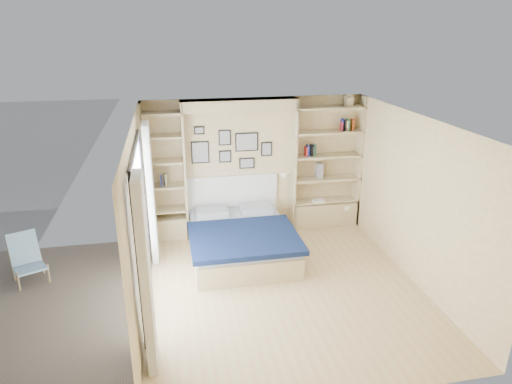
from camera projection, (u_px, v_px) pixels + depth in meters
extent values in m
plane|color=tan|center=(283.00, 287.00, 6.84)|extent=(4.50, 4.50, 0.00)
plane|color=beige|center=(255.00, 165.00, 8.48)|extent=(4.00, 0.00, 4.00)
plane|color=beige|center=(344.00, 298.00, 4.34)|extent=(4.00, 0.00, 4.00)
plane|color=beige|center=(139.00, 221.00, 6.05)|extent=(0.00, 4.50, 4.50)
plane|color=beige|center=(415.00, 200.00, 6.77)|extent=(0.00, 4.50, 4.50)
plane|color=white|center=(287.00, 122.00, 5.98)|extent=(4.50, 4.50, 0.00)
cube|color=#C7B481|center=(185.00, 172.00, 8.09)|extent=(0.04, 0.35, 2.50)
cube|color=#C7B481|center=(293.00, 165.00, 8.45)|extent=(0.04, 0.35, 2.50)
cube|color=#C7B481|center=(239.00, 105.00, 7.87)|extent=(2.00, 0.35, 0.20)
cube|color=#C7B481|center=(358.00, 162.00, 8.68)|extent=(0.04, 0.35, 2.50)
cube|color=#C7B481|center=(145.00, 174.00, 7.97)|extent=(0.04, 0.35, 2.50)
cube|color=#C7B481|center=(324.00, 213.00, 8.91)|extent=(1.30, 0.35, 0.50)
cube|color=#C7B481|center=(169.00, 227.00, 8.39)|extent=(0.70, 0.35, 0.40)
cube|color=black|center=(134.00, 149.00, 5.72)|extent=(0.04, 2.08, 0.06)
cube|color=black|center=(149.00, 299.00, 6.48)|extent=(0.04, 2.08, 0.06)
cube|color=black|center=(139.00, 269.00, 5.17)|extent=(0.04, 0.06, 2.20)
cube|color=black|center=(145.00, 204.00, 7.05)|extent=(0.04, 0.06, 2.20)
cube|color=silver|center=(141.00, 230.00, 6.10)|extent=(0.01, 2.00, 2.20)
cube|color=white|center=(146.00, 276.00, 4.91)|extent=(0.10, 0.45, 2.30)
cube|color=white|center=(151.00, 194.00, 7.30)|extent=(0.10, 0.45, 2.30)
cube|color=#C7B481|center=(325.00, 201.00, 8.82)|extent=(1.30, 0.35, 0.04)
cube|color=#C7B481|center=(326.00, 179.00, 8.67)|extent=(1.30, 0.35, 0.04)
cube|color=#C7B481|center=(327.00, 156.00, 8.51)|extent=(1.30, 0.35, 0.04)
cube|color=#C7B481|center=(329.00, 132.00, 8.36)|extent=(1.30, 0.35, 0.04)
cube|color=#C7B481|center=(330.00, 108.00, 8.21)|extent=(1.30, 0.35, 0.04)
cube|color=#C7B481|center=(167.00, 210.00, 8.27)|extent=(0.70, 0.35, 0.04)
cube|color=#C7B481|center=(166.00, 186.00, 8.11)|extent=(0.70, 0.35, 0.04)
cube|color=#C7B481|center=(164.00, 162.00, 7.96)|extent=(0.70, 0.35, 0.04)
cube|color=#C7B481|center=(162.00, 137.00, 7.80)|extent=(0.70, 0.35, 0.04)
cube|color=#C7B481|center=(160.00, 113.00, 7.66)|extent=(0.70, 0.35, 0.04)
cube|color=#C7B481|center=(241.00, 245.00, 7.75)|extent=(1.64, 2.05, 0.36)
cube|color=#A1A6B0|center=(241.00, 233.00, 7.67)|extent=(1.60, 2.01, 0.10)
cube|color=#0C1837|center=(244.00, 238.00, 7.33)|extent=(1.74, 1.44, 0.08)
cube|color=#A1A6B0|center=(212.00, 212.00, 8.23)|extent=(0.56, 0.41, 0.12)
cube|color=#A1A6B0|center=(256.00, 209.00, 8.38)|extent=(0.56, 0.41, 0.12)
cube|color=white|center=(231.00, 194.00, 8.56)|extent=(1.74, 0.04, 0.70)
cube|color=black|center=(200.00, 152.00, 8.18)|extent=(0.32, 0.02, 0.40)
cube|color=gray|center=(200.00, 152.00, 8.17)|extent=(0.28, 0.01, 0.36)
cube|color=black|center=(225.00, 138.00, 8.17)|extent=(0.22, 0.02, 0.28)
cube|color=gray|center=(225.00, 138.00, 8.16)|extent=(0.18, 0.01, 0.24)
cube|color=black|center=(225.00, 156.00, 8.29)|extent=(0.22, 0.02, 0.22)
cube|color=gray|center=(225.00, 157.00, 8.28)|extent=(0.18, 0.01, 0.18)
cube|color=black|center=(247.00, 142.00, 8.28)|extent=(0.42, 0.02, 0.34)
cube|color=gray|center=(247.00, 142.00, 8.27)|extent=(0.38, 0.01, 0.30)
cube|color=black|center=(247.00, 163.00, 8.42)|extent=(0.28, 0.02, 0.20)
cube|color=gray|center=(247.00, 163.00, 8.41)|extent=(0.24, 0.01, 0.16)
cube|color=black|center=(267.00, 149.00, 8.40)|extent=(0.20, 0.02, 0.26)
cube|color=gray|center=(267.00, 149.00, 8.39)|extent=(0.16, 0.01, 0.22)
cube|color=black|center=(199.00, 130.00, 8.04)|extent=(0.18, 0.02, 0.14)
cube|color=gray|center=(199.00, 130.00, 8.03)|extent=(0.14, 0.01, 0.10)
cylinder|color=silver|center=(193.00, 179.00, 8.09)|extent=(0.20, 0.02, 0.02)
cone|color=white|center=(199.00, 180.00, 8.11)|extent=(0.13, 0.12, 0.15)
cylinder|color=silver|center=(287.00, 174.00, 8.40)|extent=(0.20, 0.02, 0.02)
cone|color=white|center=(282.00, 175.00, 8.39)|extent=(0.13, 0.12, 0.15)
cube|color=#A51E1E|center=(306.00, 151.00, 8.40)|extent=(0.02, 0.15, 0.17)
cube|color=navy|center=(308.00, 151.00, 8.40)|extent=(0.03, 0.15, 0.21)
cube|color=black|center=(311.00, 150.00, 8.41)|extent=(0.03, 0.15, 0.21)
cube|color=#BFB28C|center=(312.00, 151.00, 8.42)|extent=(0.04, 0.15, 0.19)
cube|color=#26593F|center=(314.00, 150.00, 8.42)|extent=(0.03, 0.15, 0.22)
cube|color=maroon|center=(342.00, 126.00, 8.37)|extent=(0.02, 0.15, 0.16)
cube|color=navy|center=(343.00, 125.00, 8.36)|extent=(0.03, 0.15, 0.22)
cube|color=black|center=(343.00, 125.00, 8.36)|extent=(0.03, 0.15, 0.20)
cube|color=#BFB28C|center=(347.00, 126.00, 8.38)|extent=(0.04, 0.15, 0.18)
cube|color=#265F2E|center=(348.00, 125.00, 8.38)|extent=(0.03, 0.15, 0.21)
cube|color=#A03914|center=(352.00, 125.00, 8.39)|extent=(0.03, 0.15, 0.21)
cube|color=navy|center=(161.00, 180.00, 8.05)|extent=(0.02, 0.15, 0.20)
cube|color=black|center=(164.00, 180.00, 8.06)|extent=(0.03, 0.15, 0.20)
cube|color=tan|center=(166.00, 179.00, 8.07)|extent=(0.03, 0.15, 0.22)
cube|color=#C7B481|center=(349.00, 102.00, 8.23)|extent=(0.13, 0.13, 0.15)
cone|color=#C7B481|center=(349.00, 95.00, 8.19)|extent=(0.20, 0.20, 0.08)
cube|color=slate|center=(319.00, 171.00, 8.58)|extent=(0.12, 0.12, 0.30)
cube|color=white|center=(318.00, 201.00, 8.73)|extent=(0.22, 0.16, 0.03)
cube|color=#67584C|center=(26.00, 314.00, 6.19)|extent=(3.20, 4.00, 0.05)
cylinder|color=tan|center=(19.00, 283.00, 6.61)|extent=(0.08, 0.13, 0.37)
cylinder|color=tan|center=(49.00, 274.00, 6.83)|extent=(0.08, 0.13, 0.37)
cylinder|color=tan|center=(11.00, 263.00, 6.97)|extent=(0.15, 0.29, 0.60)
cylinder|color=tan|center=(40.00, 255.00, 7.19)|extent=(0.15, 0.29, 0.60)
cube|color=#2E7CB9|center=(31.00, 269.00, 6.83)|extent=(0.59, 0.63, 0.14)
cube|color=#2E7CB9|center=(24.00, 248.00, 7.03)|extent=(0.46, 0.36, 0.49)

